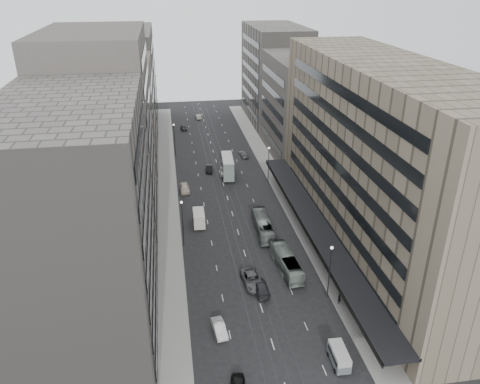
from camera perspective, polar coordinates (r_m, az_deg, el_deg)
ground at (r=70.65m, az=1.66°, el=-10.92°), size 220.00×220.00×0.00m
sidewalk_right at (r=104.90m, az=4.37°, el=1.75°), size 4.00×125.00×0.15m
sidewalk_left at (r=102.38m, az=-8.83°, el=0.90°), size 4.00×125.00×0.15m
department_store at (r=76.57m, az=16.69°, el=3.69°), size 19.20×60.00×30.00m
building_right_mid at (r=116.65m, az=7.56°, el=10.23°), size 15.00×28.00×24.00m
building_right_far at (r=144.49m, az=4.26°, el=14.06°), size 15.00×32.00×28.00m
building_left_a at (r=55.95m, az=-18.81°, el=-4.70°), size 15.00×28.00×30.00m
building_left_b at (r=79.71m, az=-16.27°, el=6.16°), size 15.00×26.00×34.00m
building_left_c at (r=106.67m, az=-14.50°, el=8.52°), size 15.00×28.00×25.00m
building_left_d at (r=138.28m, az=-13.55°, el=12.95°), size 15.00×38.00×28.00m
lamp_right_near at (r=66.00m, az=10.93°, el=-8.82°), size 0.44×0.44×8.32m
lamp_right_far at (r=100.22m, az=3.51°, el=3.81°), size 0.44×0.44×8.32m
lamp_left_near at (r=77.19m, az=-7.04°, el=-3.18°), size 0.44×0.44×8.32m
lamp_left_far at (r=116.89m, az=-8.01°, el=6.76°), size 0.44×0.44×8.32m
bus_near at (r=72.71m, az=5.68°, el=-8.52°), size 3.14×10.41×2.86m
bus_far at (r=82.23m, az=2.80°, el=-4.09°), size 2.81×10.65×2.95m
double_decker at (r=104.54m, az=-1.53°, el=3.17°), size 3.04×8.59×4.63m
vw_microbus at (r=58.73m, az=12.00°, el=-18.99°), size 1.91×4.02×2.14m
panel_van at (r=84.66m, az=-5.03°, el=-3.18°), size 2.29×4.52×2.82m
sedan_1 at (r=61.89m, az=-2.54°, el=-16.25°), size 1.94×4.23×1.34m
sedan_2 at (r=69.82m, az=1.48°, el=-10.61°), size 3.01×5.86×1.58m
sedan_3 at (r=68.45m, az=2.59°, el=-11.55°), size 1.98×4.87×1.41m
sedan_4 at (r=98.46m, az=-6.76°, el=0.50°), size 2.09×4.91×1.65m
sedan_5 at (r=108.11m, az=-3.78°, el=2.85°), size 1.82×4.26×1.37m
sedan_6 at (r=106.70m, az=-1.74°, el=2.64°), size 3.13×5.82×1.55m
sedan_7 at (r=117.02m, az=0.43°, el=4.67°), size 2.19×4.72×1.33m
sedan_8 at (r=138.61m, az=-6.87°, el=7.79°), size 2.02×4.08×1.34m
sedan_9 at (r=149.54m, az=-5.12°, el=9.17°), size 1.84×4.36×1.40m
pedestrian at (r=67.35m, az=12.03°, el=-12.47°), size 0.81×0.78×1.86m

